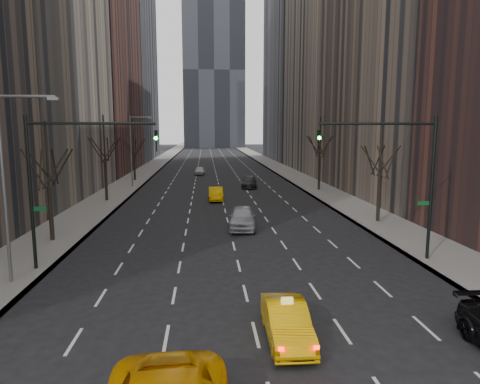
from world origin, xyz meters
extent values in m
cube|color=slate|center=(-12.25, 70.00, 0.07)|extent=(4.50, 320.00, 0.15)
cube|color=slate|center=(12.25, 70.00, 0.07)|extent=(4.50, 320.00, 0.15)
cube|color=brown|center=(-21.50, 66.00, 22.00)|extent=(14.00, 28.00, 44.00)
cube|color=slate|center=(-21.50, 96.00, 30.00)|extent=(14.00, 30.00, 60.00)
cube|color=gray|center=(21.50, 64.00, 25.00)|extent=(14.00, 28.00, 50.00)
cube|color=slate|center=(21.50, 95.00, 29.00)|extent=(14.00, 30.00, 58.00)
cylinder|color=black|center=(-12.00, 18.00, 1.93)|extent=(0.28, 0.28, 3.57)
cylinder|color=black|center=(-12.00, 18.00, 5.84)|extent=(0.16, 0.16, 4.25)
cylinder|color=black|center=(-11.85, 18.85, 4.95)|extent=(0.42, 1.80, 2.52)
cylinder|color=black|center=(-11.19, 18.29, 4.95)|extent=(1.74, 0.72, 2.52)
cylinder|color=black|center=(-11.34, 17.45, 4.95)|extent=(1.46, 1.25, 2.52)
cylinder|color=black|center=(-12.15, 17.15, 4.95)|extent=(0.42, 1.80, 2.52)
cylinder|color=black|center=(-12.81, 17.71, 4.95)|extent=(1.74, 0.72, 2.52)
cylinder|color=black|center=(-12.66, 18.55, 4.95)|extent=(1.46, 1.25, 2.52)
cylinder|color=black|center=(-12.00, 34.00, 2.15)|extent=(0.28, 0.28, 3.99)
cylinder|color=black|center=(-12.00, 34.00, 6.52)|extent=(0.16, 0.16, 4.75)
cylinder|color=black|center=(-11.85, 34.85, 5.37)|extent=(0.42, 1.80, 2.52)
cylinder|color=black|center=(-11.19, 34.29, 5.37)|extent=(1.74, 0.72, 2.52)
cylinder|color=black|center=(-11.34, 33.45, 5.37)|extent=(1.46, 1.25, 2.52)
cylinder|color=black|center=(-12.15, 33.15, 5.37)|extent=(0.42, 1.80, 2.52)
cylinder|color=black|center=(-12.81, 33.71, 5.37)|extent=(1.74, 0.72, 2.52)
cylinder|color=black|center=(-12.66, 34.55, 5.37)|extent=(1.46, 1.25, 2.52)
cylinder|color=black|center=(-12.00, 52.00, 1.83)|extent=(0.28, 0.28, 3.36)
cylinder|color=black|center=(-12.00, 52.00, 5.51)|extent=(0.16, 0.16, 4.00)
cylinder|color=black|center=(-11.85, 52.85, 4.74)|extent=(0.42, 1.80, 2.52)
cylinder|color=black|center=(-11.19, 52.29, 4.74)|extent=(1.74, 0.72, 2.52)
cylinder|color=black|center=(-11.34, 51.45, 4.74)|extent=(1.46, 1.25, 2.52)
cylinder|color=black|center=(-12.15, 51.15, 4.74)|extent=(0.42, 1.80, 2.52)
cylinder|color=black|center=(-12.81, 51.71, 4.74)|extent=(1.74, 0.72, 2.52)
cylinder|color=black|center=(-12.66, 52.55, 4.74)|extent=(1.46, 1.25, 2.52)
cylinder|color=black|center=(12.00, 22.00, 1.93)|extent=(0.28, 0.28, 3.57)
cylinder|color=black|center=(12.00, 22.00, 5.84)|extent=(0.16, 0.16, 4.25)
cylinder|color=black|center=(12.15, 22.85, 4.95)|extent=(0.42, 1.80, 2.52)
cylinder|color=black|center=(12.81, 22.29, 4.95)|extent=(1.74, 0.72, 2.52)
cylinder|color=black|center=(12.66, 21.45, 4.95)|extent=(1.46, 1.25, 2.52)
cylinder|color=black|center=(11.85, 21.15, 4.95)|extent=(0.42, 1.80, 2.52)
cylinder|color=black|center=(11.19, 21.71, 4.95)|extent=(1.74, 0.72, 2.52)
cylinder|color=black|center=(11.34, 22.55, 4.95)|extent=(1.46, 1.25, 2.52)
cylinder|color=black|center=(12.00, 40.00, 2.15)|extent=(0.28, 0.28, 3.99)
cylinder|color=black|center=(12.00, 40.00, 6.52)|extent=(0.16, 0.16, 4.75)
cylinder|color=black|center=(12.15, 40.85, 5.37)|extent=(0.42, 1.80, 2.52)
cylinder|color=black|center=(12.81, 40.29, 5.37)|extent=(1.74, 0.72, 2.52)
cylinder|color=black|center=(12.66, 39.45, 5.37)|extent=(1.46, 1.25, 2.52)
cylinder|color=black|center=(11.85, 39.15, 5.37)|extent=(0.42, 1.80, 2.52)
cylinder|color=black|center=(11.19, 39.71, 5.37)|extent=(1.74, 0.72, 2.52)
cylinder|color=black|center=(11.34, 40.55, 5.37)|extent=(1.46, 1.25, 2.52)
cylinder|color=black|center=(-10.80, 12.00, 4.15)|extent=(0.18, 0.18, 8.00)
cylinder|color=black|center=(-7.55, 12.00, 7.75)|extent=(6.50, 0.14, 0.14)
imported|color=black|center=(-4.30, 12.00, 6.85)|extent=(0.18, 0.22, 1.10)
sphere|color=#0CFF33|center=(-4.30, 11.82, 7.00)|extent=(0.20, 0.20, 0.20)
cube|color=#0C5926|center=(-10.40, 12.00, 3.35)|extent=(0.70, 0.04, 0.22)
cylinder|color=black|center=(10.80, 12.00, 4.15)|extent=(0.18, 0.18, 8.00)
cylinder|color=black|center=(7.55, 12.00, 7.75)|extent=(6.50, 0.14, 0.14)
imported|color=black|center=(4.30, 12.00, 6.85)|extent=(0.18, 0.22, 1.10)
sphere|color=#0CFF33|center=(4.30, 11.82, 7.00)|extent=(0.20, 0.20, 0.20)
cube|color=#0C5926|center=(10.40, 12.00, 3.35)|extent=(0.70, 0.04, 0.22)
cylinder|color=slate|center=(-11.20, 10.00, 4.65)|extent=(0.16, 0.16, 9.00)
cylinder|color=slate|center=(-9.90, 10.00, 8.95)|extent=(2.60, 0.14, 0.14)
cube|color=slate|center=(-8.70, 10.00, 8.85)|extent=(0.50, 0.22, 0.15)
cylinder|color=slate|center=(-11.20, 45.00, 4.65)|extent=(0.16, 0.16, 9.00)
cylinder|color=slate|center=(-9.90, 45.00, 8.95)|extent=(2.60, 0.14, 0.14)
cube|color=slate|center=(-8.70, 45.00, 8.85)|extent=(0.50, 0.22, 0.15)
imported|color=#E1A004|center=(1.06, 3.53, 0.68)|extent=(1.48, 4.12, 1.35)
imported|color=#A5A7AD|center=(0.98, 20.92, 0.84)|extent=(2.50, 5.12, 1.68)
imported|color=#F9AE05|center=(-0.70, 33.90, 0.69)|extent=(1.50, 4.22, 1.39)
imported|color=#28292D|center=(3.82, 43.64, 0.70)|extent=(2.50, 5.01, 1.40)
imported|color=silver|center=(-2.69, 59.82, 0.68)|extent=(1.77, 4.04, 1.35)
camera|label=1|loc=(-1.77, -10.65, 7.47)|focal=32.00mm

